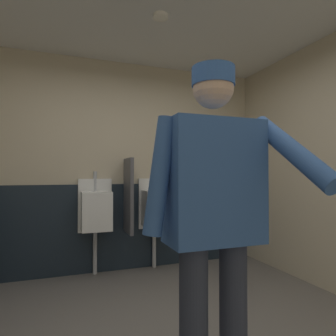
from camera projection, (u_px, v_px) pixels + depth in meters
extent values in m
cube|color=beige|center=(117.00, 165.00, 3.78)|extent=(4.44, 0.12, 2.65)
cube|color=#19232D|center=(117.00, 227.00, 3.69)|extent=(3.84, 0.03, 1.08)
cylinder|color=white|center=(161.00, 16.00, 2.64)|extent=(0.14, 0.14, 0.03)
cube|color=white|center=(95.00, 205.00, 3.59)|extent=(0.40, 0.05, 0.65)
cube|color=white|center=(96.00, 211.00, 3.43)|extent=(0.34, 0.30, 0.45)
cylinder|color=#B7BABF|center=(95.00, 181.00, 3.58)|extent=(0.04, 0.04, 0.24)
cylinder|color=#B7BABF|center=(95.00, 251.00, 3.54)|extent=(0.05, 0.05, 0.55)
cube|color=white|center=(153.00, 203.00, 3.84)|extent=(0.40, 0.05, 0.65)
cube|color=white|center=(157.00, 208.00, 3.68)|extent=(0.34, 0.30, 0.45)
cylinder|color=#B7BABF|center=(153.00, 181.00, 3.84)|extent=(0.04, 0.04, 0.24)
cylinder|color=#B7BABF|center=(154.00, 246.00, 3.79)|extent=(0.05, 0.05, 0.55)
cube|color=#4C4C51|center=(128.00, 195.00, 3.53)|extent=(0.04, 0.40, 0.90)
cylinder|color=#2D3342|center=(194.00, 335.00, 1.40)|extent=(0.14, 0.14, 0.87)
cylinder|color=#2D3342|center=(233.00, 327.00, 1.47)|extent=(0.14, 0.14, 0.87)
cube|color=#335999|center=(213.00, 181.00, 1.45)|extent=(0.47, 0.24, 0.61)
cylinder|color=#335999|center=(160.00, 176.00, 1.36)|extent=(0.17, 0.09, 0.56)
cylinder|color=#335999|center=(292.00, 150.00, 1.34)|extent=(0.09, 0.50, 0.39)
sphere|color=#D8AD8C|center=(213.00, 88.00, 1.46)|extent=(0.21, 0.21, 0.21)
cylinder|color=#335999|center=(213.00, 77.00, 1.46)|extent=(0.22, 0.22, 0.09)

